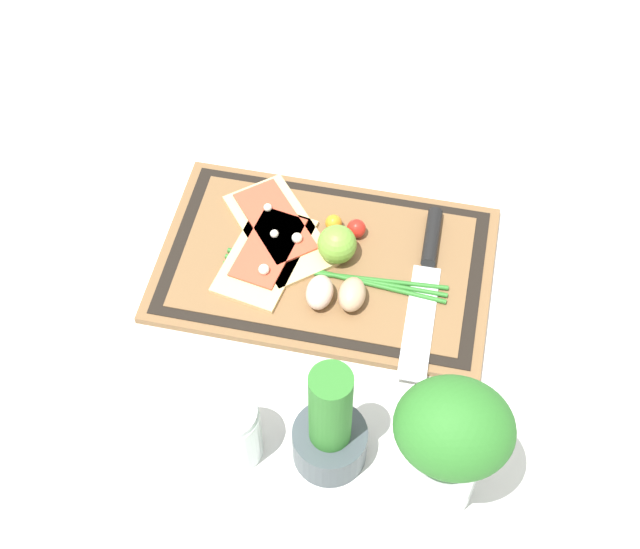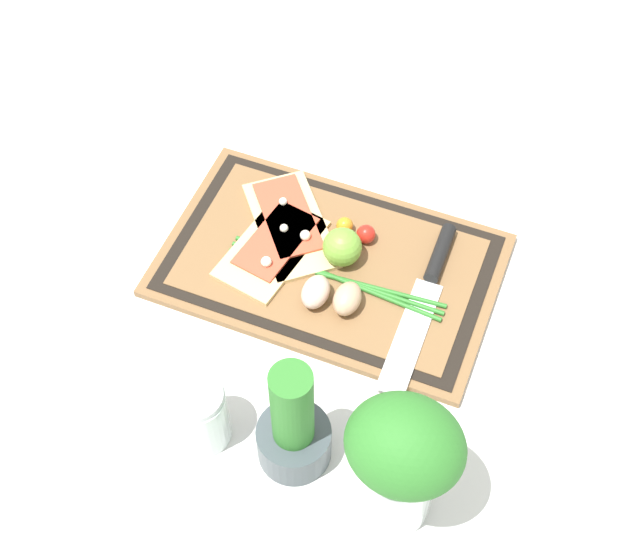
# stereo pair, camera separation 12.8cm
# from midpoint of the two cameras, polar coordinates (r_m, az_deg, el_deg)

# --- Properties ---
(ground_plane) EXTENTS (6.00, 6.00, 0.00)m
(ground_plane) POSITION_cam_midpoint_polar(r_m,az_deg,el_deg) (1.32, -2.42, 0.32)
(ground_plane) COLOR silver
(cutting_board) EXTENTS (0.49, 0.31, 0.02)m
(cutting_board) POSITION_cam_midpoint_polar(r_m,az_deg,el_deg) (1.32, -2.43, 0.51)
(cutting_board) COLOR brown
(cutting_board) RESTS_ON ground_plane
(pizza_slice_near) EXTENTS (0.20, 0.21, 0.02)m
(pizza_slice_near) POSITION_cam_midpoint_polar(r_m,az_deg,el_deg) (1.35, -5.37, 2.80)
(pizza_slice_near) COLOR #DBBC7F
(pizza_slice_near) RESTS_ON cutting_board
(pizza_slice_far) EXTENTS (0.13, 0.19, 0.02)m
(pizza_slice_far) POSITION_cam_midpoint_polar(r_m,az_deg,el_deg) (1.32, -6.24, 1.12)
(pizza_slice_far) COLOR #DBBC7F
(pizza_slice_far) RESTS_ON cutting_board
(knife) EXTENTS (0.04, 0.29, 0.02)m
(knife) POSITION_cam_midpoint_polar(r_m,az_deg,el_deg) (1.30, 4.17, 0.53)
(knife) COLOR silver
(knife) RESTS_ON cutting_board
(egg_brown) EXTENTS (0.04, 0.05, 0.04)m
(egg_brown) POSITION_cam_midpoint_polar(r_m,az_deg,el_deg) (1.25, -0.84, -1.49)
(egg_brown) COLOR tan
(egg_brown) RESTS_ON cutting_board
(egg_pink) EXTENTS (0.04, 0.05, 0.04)m
(egg_pink) POSITION_cam_midpoint_polar(r_m,az_deg,el_deg) (1.26, -2.93, -1.35)
(egg_pink) COLOR beige
(egg_pink) RESTS_ON cutting_board
(lime) EXTENTS (0.06, 0.06, 0.06)m
(lime) POSITION_cam_midpoint_polar(r_m,az_deg,el_deg) (1.29, -1.72, 1.75)
(lime) COLOR #70A838
(lime) RESTS_ON cutting_board
(cherry_tomato_red) EXTENTS (0.03, 0.03, 0.03)m
(cherry_tomato_red) POSITION_cam_midpoint_polar(r_m,az_deg,el_deg) (1.33, -0.40, 2.77)
(cherry_tomato_red) COLOR red
(cherry_tomato_red) RESTS_ON cutting_board
(cherry_tomato_yellow) EXTENTS (0.03, 0.03, 0.03)m
(cherry_tomato_yellow) POSITION_cam_midpoint_polar(r_m,az_deg,el_deg) (1.34, -1.70, 3.12)
(cherry_tomato_yellow) COLOR orange
(cherry_tomato_yellow) RESTS_ON cutting_board
(scallion_bunch) EXTENTS (0.33, 0.03, 0.01)m
(scallion_bunch) POSITION_cam_midpoint_polar(r_m,az_deg,el_deg) (1.29, -1.86, -0.27)
(scallion_bunch) COLOR #2D7528
(scallion_bunch) RESTS_ON cutting_board
(herb_pot) EXTENTS (0.10, 0.10, 0.20)m
(herb_pot) POSITION_cam_midpoint_polar(r_m,az_deg,el_deg) (1.11, -2.68, -10.18)
(herb_pot) COLOR #3D474C
(herb_pot) RESTS_ON ground_plane
(sauce_jar) EXTENTS (0.07, 0.07, 0.11)m
(sauce_jar) POSITION_cam_midpoint_polar(r_m,az_deg,el_deg) (1.15, -8.83, -10.26)
(sauce_jar) COLOR silver
(sauce_jar) RESTS_ON ground_plane
(herb_glass) EXTENTS (0.14, 0.12, 0.23)m
(herb_glass) POSITION_cam_midpoint_polar(r_m,az_deg,el_deg) (1.03, 4.80, -10.93)
(herb_glass) COLOR silver
(herb_glass) RESTS_ON ground_plane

